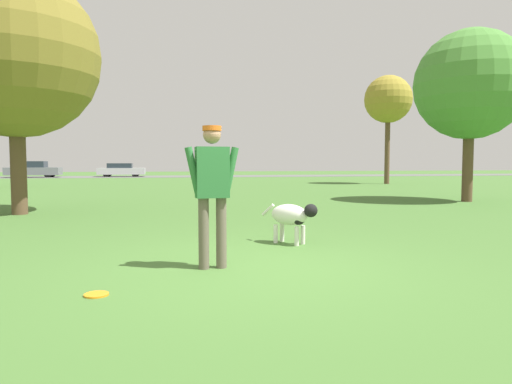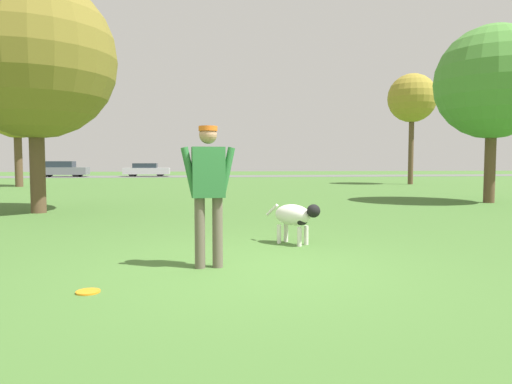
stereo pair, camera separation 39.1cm
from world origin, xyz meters
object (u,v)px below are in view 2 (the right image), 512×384
at_px(tree_near_right, 493,83).
at_px(parked_car_grey, 62,169).
at_px(tree_near_left, 34,58).
at_px(tree_far_right, 412,99).
at_px(dog, 295,216).
at_px(person, 208,184).
at_px(tree_far_left, 17,108).
at_px(parked_car_silver, 146,170).
at_px(frisbee, 88,292).

bearing_deg(tree_near_right, parked_car_grey, 126.63).
bearing_deg(tree_near_left, tree_far_right, 38.67).
xyz_separation_m(dog, tree_near_left, (-5.69, 5.36, 3.53)).
relative_size(person, tree_near_right, 0.31).
relative_size(person, tree_near_left, 0.29).
xyz_separation_m(tree_near_left, parked_car_grey, (-7.96, 30.28, -3.31)).
distance_m(tree_far_left, tree_near_right, 22.63).
height_order(tree_near_right, tree_far_right, tree_far_right).
bearing_deg(tree_near_left, parked_car_silver, 91.07).
height_order(tree_far_left, parked_car_grey, tree_far_left).
height_order(tree_near_left, tree_far_right, tree_far_right).
bearing_deg(person, parked_car_silver, 92.85).
xyz_separation_m(tree_far_left, tree_far_right, (22.26, -0.05, 0.90)).
xyz_separation_m(frisbee, parked_car_grey, (-10.99, 38.05, 0.68)).
height_order(tree_far_left, tree_far_right, tree_far_right).
distance_m(tree_near_right, tree_near_left, 13.66).
bearing_deg(frisbee, tree_near_right, 40.56).
relative_size(person, frisbee, 7.34).
xyz_separation_m(person, frisbee, (-1.25, -0.95, -1.05)).
bearing_deg(parked_car_silver, person, -82.31).
bearing_deg(tree_near_right, parked_car_silver, 115.79).
relative_size(dog, tree_far_left, 0.15).
height_order(dog, parked_car_silver, parked_car_silver).
relative_size(frisbee, parked_car_silver, 0.06).
height_order(person, parked_car_grey, person).
distance_m(tree_near_right, parked_car_silver, 32.75).
relative_size(frisbee, tree_far_left, 0.04).
height_order(person, tree_far_left, tree_far_left).
relative_size(tree_far_right, parked_car_grey, 1.48).
distance_m(person, parked_car_grey, 39.07).
bearing_deg(tree_near_right, person, -139.03).
bearing_deg(tree_far_left, parked_car_grey, 98.55).
relative_size(person, dog, 2.01).
distance_m(person, tree_near_right, 12.67).
xyz_separation_m(tree_far_left, parked_car_silver, (4.87, 17.11, -3.58)).
relative_size(frisbee, tree_near_right, 0.04).
xyz_separation_m(person, parked_car_silver, (-4.85, 37.44, -0.44)).
bearing_deg(tree_far_right, frisbee, -123.01).
bearing_deg(tree_near_right, tree_far_left, 147.29).
bearing_deg(dog, person, -85.52).
bearing_deg(tree_far_left, dog, -59.45).
distance_m(tree_far_left, tree_near_left, 14.56).
distance_m(dog, parked_car_silver, 36.52).
relative_size(frisbee, parked_car_grey, 0.05).
bearing_deg(frisbee, tree_far_right, 56.99).
bearing_deg(tree_far_left, tree_far_right, -0.12).
height_order(tree_far_left, parked_car_silver, tree_far_left).
bearing_deg(dog, parked_car_grey, 159.61).
distance_m(dog, tree_near_right, 10.88).
bearing_deg(parked_car_silver, tree_far_right, -44.29).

